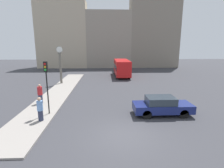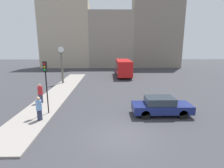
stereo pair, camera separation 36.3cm
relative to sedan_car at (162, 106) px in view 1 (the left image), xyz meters
name	(u,v)px [view 1 (the left image)]	position (x,y,z in m)	size (l,w,h in m)	color
ground_plane	(124,136)	(-3.25, -3.12, -0.72)	(120.00, 120.00, 0.00)	#38383D
sidewalk_corner	(59,92)	(-9.49, 7.00, -0.66)	(2.77, 24.23, 0.11)	gray
building_row	(112,34)	(-2.48, 31.32, 7.31)	(33.50, 5.00, 18.55)	#B7A88E
sedan_car	(162,106)	(0.00, 0.00, 0.00)	(4.39, 1.72, 1.42)	navy
bus_distant	(122,67)	(-1.34, 17.41, 0.87)	(2.34, 7.46, 2.79)	red
traffic_light_near	(46,77)	(-8.58, 0.33, 2.22)	(0.26, 0.24, 3.95)	black
street_clock	(60,65)	(-10.31, 11.56, 1.89)	(0.87, 0.39, 5.01)	#666056
pedestrian_blue_stripe	(40,109)	(-8.75, -0.96, 0.23)	(0.39, 0.39, 1.67)	#2D334C
pedestrian_red_top	(40,94)	(-10.08, 2.82, 0.26)	(0.43, 0.43, 1.75)	#2D334C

